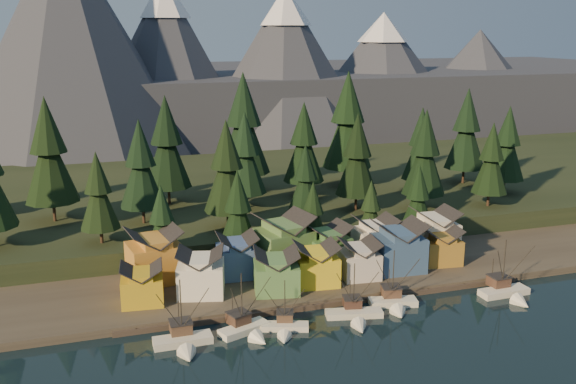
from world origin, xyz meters
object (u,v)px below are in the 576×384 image
object	(u,v)px
boat_0	(183,333)
house_front_1	(201,271)
boat_4	(395,295)
boat_2	(285,322)
house_back_0	(154,254)
boat_1	(247,322)
house_front_0	(142,283)
boat_6	(508,285)
house_back_1	(237,254)
boat_3	(356,309)

from	to	relation	value
boat_0	house_front_1	size ratio (longest dim) A/B	1.19
boat_4	boat_2	bearing A→B (deg)	-159.35
boat_0	house_back_0	world-z (taller)	house_back_0
boat_1	boat_2	distance (m)	6.45
house_front_0	boat_6	bearing A→B (deg)	-6.82
boat_2	house_back_0	size ratio (longest dim) A/B	0.88
boat_6	house_back_1	distance (m)	53.41
boat_1	boat_2	size ratio (longest dim) A/B	1.19
boat_4	house_front_0	world-z (taller)	boat_4
boat_3	house_front_1	distance (m)	29.83
boat_2	house_back_0	distance (m)	32.79
boat_0	boat_4	distance (m)	39.83
boat_3	house_front_0	bearing A→B (deg)	168.80
house_back_1	house_front_0	bearing A→B (deg)	-155.93
boat_4	house_front_0	size ratio (longest dim) A/B	1.46
boat_4	boat_6	world-z (taller)	boat_6
boat_2	boat_6	world-z (taller)	boat_6
boat_4	boat_6	distance (m)	23.19
boat_0	house_back_1	bearing A→B (deg)	58.25
boat_1	house_back_0	xyz separation A→B (m)	(-12.39, 25.39, 4.80)
boat_0	house_back_0	size ratio (longest dim) A/B	1.10
house_front_1	house_back_1	distance (m)	11.25
boat_3	boat_6	bearing A→B (deg)	12.05
boat_3	house_back_1	distance (m)	28.47
boat_6	boat_1	bearing A→B (deg)	178.07
house_front_0	house_back_1	xyz separation A→B (m)	(19.73, 7.84, 0.65)
boat_4	house_back_1	distance (m)	32.64
boat_6	boat_2	bearing A→B (deg)	179.27
boat_2	house_front_0	size ratio (longest dim) A/B	1.21
boat_3	boat_4	distance (m)	9.25
boat_6	house_back_1	world-z (taller)	boat_6
house_front_0	house_back_1	distance (m)	21.24
boat_0	boat_4	bearing A→B (deg)	4.56
house_front_0	house_back_0	world-z (taller)	house_back_0
boat_3	house_back_1	xyz separation A→B (m)	(-15.95, 23.22, 4.08)
boat_2	house_back_1	world-z (taller)	house_back_1
boat_6	house_front_1	bearing A→B (deg)	162.44
house_front_0	house_front_1	world-z (taller)	house_front_1
house_back_1	boat_4	bearing A→B (deg)	-37.53
boat_4	house_front_1	world-z (taller)	boat_4
boat_3	house_back_1	size ratio (longest dim) A/B	1.32
boat_2	house_front_1	xyz separation A→B (m)	(-11.23, 16.91, 4.26)
boat_2	house_back_1	xyz separation A→B (m)	(-2.46, 23.96, 4.20)
boat_4	house_back_0	size ratio (longest dim) A/B	1.06
boat_1	boat_6	bearing A→B (deg)	-20.33
house_back_0	house_back_1	size ratio (longest dim) A/B	1.29
boat_6	house_front_0	size ratio (longest dim) A/B	1.52
boat_4	boat_6	size ratio (longest dim) A/B	0.96
boat_4	house_back_0	world-z (taller)	house_back_0
house_front_1	house_back_0	world-z (taller)	house_back_0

